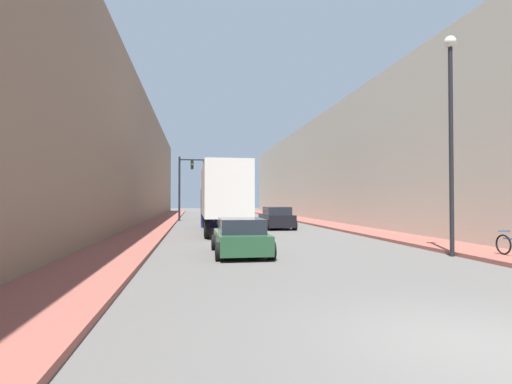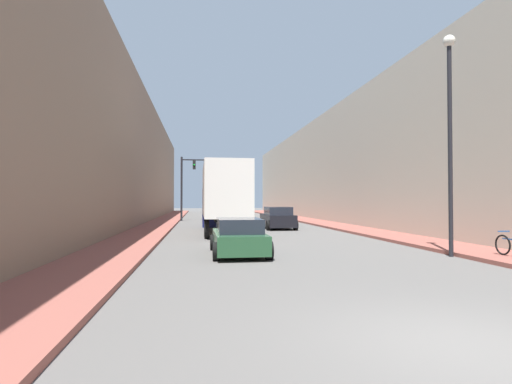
{
  "view_description": "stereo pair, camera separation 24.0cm",
  "coord_description": "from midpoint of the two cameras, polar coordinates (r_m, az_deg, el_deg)",
  "views": [
    {
      "loc": [
        -3.98,
        -5.19,
        2.08
      ],
      "look_at": [
        -0.65,
        16.34,
        2.53
      ],
      "focal_mm": 28.0,
      "sensor_mm": 36.0,
      "label": 1
    },
    {
      "loc": [
        -3.75,
        -5.23,
        2.08
      ],
      "look_at": [
        -0.65,
        16.34,
        2.53
      ],
      "focal_mm": 28.0,
      "sensor_mm": 36.0,
      "label": 2
    }
  ],
  "objects": [
    {
      "name": "ground_plane",
      "position": [
        6.82,
        28.59,
        -18.83
      ],
      "size": [
        200.0,
        200.0,
        0.0
      ],
      "primitive_type": "plane",
      "color": "#565451"
    },
    {
      "name": "sidewalk_right",
      "position": [
        36.9,
        8.95,
        -4.28
      ],
      "size": [
        2.69,
        80.0,
        0.15
      ],
      "color": "brown",
      "rests_on": "ground"
    },
    {
      "name": "sidewalk_left",
      "position": [
        35.41,
        -13.22,
        -4.4
      ],
      "size": [
        2.69,
        80.0,
        0.15
      ],
      "color": "brown",
      "rests_on": "ground"
    },
    {
      "name": "building_right",
      "position": [
        38.48,
        15.13,
        3.67
      ],
      "size": [
        6.0,
        80.0,
        10.62
      ],
      "color": "#BCB29E",
      "rests_on": "ground"
    },
    {
      "name": "building_left",
      "position": [
        36.19,
        -20.07,
        4.86
      ],
      "size": [
        6.0,
        80.0,
        11.68
      ],
      "color": "#846B56",
      "rests_on": "ground"
    },
    {
      "name": "semi_truck",
      "position": [
        26.74,
        -4.53,
        -0.55
      ],
      "size": [
        2.59,
        12.5,
        4.28
      ],
      "color": "silver",
      "rests_on": "ground"
    },
    {
      "name": "sedan_car",
      "position": [
        15.42,
        -2.05,
        -6.46
      ],
      "size": [
        2.08,
        4.33,
        1.39
      ],
      "color": "#234C2D",
      "rests_on": "ground"
    },
    {
      "name": "suv_car",
      "position": [
        29.21,
        3.33,
        -3.76
      ],
      "size": [
        2.16,
        4.49,
        1.6
      ],
      "color": "black",
      "rests_on": "ground"
    },
    {
      "name": "traffic_signal_gantry",
      "position": [
        40.86,
        -8.58,
        2.32
      ],
      "size": [
        5.11,
        0.35,
        6.47
      ],
      "color": "black",
      "rests_on": "ground"
    },
    {
      "name": "street_lamp",
      "position": [
        16.74,
        26.33,
        9.5
      ],
      "size": [
        0.44,
        0.44,
        8.24
      ],
      "color": "black",
      "rests_on": "ground"
    }
  ]
}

